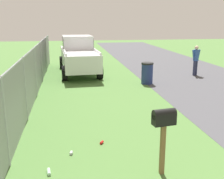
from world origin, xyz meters
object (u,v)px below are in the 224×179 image
object	(u,v)px
mailbox	(164,123)
pedestrian	(196,58)
pickup_truck	(78,54)
trash_bin	(147,73)

from	to	relation	value
mailbox	pedestrian	size ratio (longest dim) A/B	0.84
pickup_truck	trash_bin	world-z (taller)	pickup_truck
trash_bin	pedestrian	bearing A→B (deg)	-63.83
pickup_truck	pedestrian	distance (m)	6.58
pickup_truck	trash_bin	bearing A→B (deg)	-140.40
mailbox	pickup_truck	world-z (taller)	pickup_truck
pickup_truck	pedestrian	world-z (taller)	pickup_truck
mailbox	pickup_truck	distance (m)	11.31
trash_bin	pedestrian	xyz separation A→B (m)	(1.56, -3.18, 0.43)
pedestrian	pickup_truck	bearing A→B (deg)	-127.75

